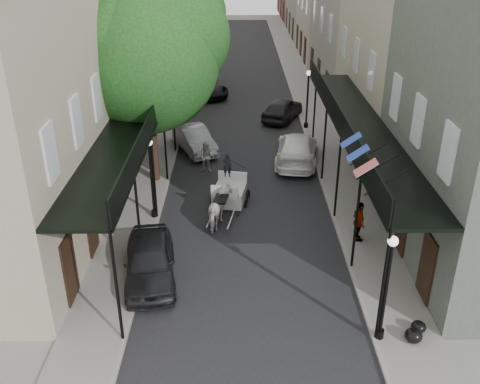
{
  "coord_description": "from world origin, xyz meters",
  "views": [
    {
      "loc": [
        -0.36,
        -15.11,
        11.71
      ],
      "look_at": [
        -0.26,
        5.43,
        1.6
      ],
      "focal_mm": 40.0,
      "sensor_mm": 36.0,
      "label": 1
    }
  ],
  "objects_px": {
    "horse": "(220,209)",
    "car_left_mid": "(195,139)",
    "car_right_near": "(297,149)",
    "pedestrian_sidewalk_right": "(359,222)",
    "tree_far": "(183,22)",
    "lamppost_left": "(152,177)",
    "lamppost_right_far": "(307,98)",
    "car_left_far": "(203,85)",
    "carriage": "(231,179)",
    "pedestrian_sidewalk_left": "(163,99)",
    "car_right_far": "(283,109)",
    "pedestrian_walking": "(207,157)",
    "tree_near": "(155,54)",
    "lamppost_right_near": "(386,287)",
    "car_left_near": "(150,261)"
  },
  "relations": [
    {
      "from": "horse",
      "to": "car_left_mid",
      "type": "xyz_separation_m",
      "value": [
        -1.76,
        8.86,
        -0.12
      ]
    },
    {
      "from": "lamppost_left",
      "to": "pedestrian_sidewalk_left",
      "type": "bearing_deg",
      "value": 95.64
    },
    {
      "from": "tree_near",
      "to": "horse",
      "type": "relative_size",
      "value": 4.9
    },
    {
      "from": "carriage",
      "to": "pedestrian_walking",
      "type": "xyz_separation_m",
      "value": [
        -1.32,
        3.32,
        -0.25
      ]
    },
    {
      "from": "pedestrian_walking",
      "to": "carriage",
      "type": "bearing_deg",
      "value": -59.04
    },
    {
      "from": "pedestrian_sidewalk_right",
      "to": "car_left_far",
      "type": "bearing_deg",
      "value": 9.64
    },
    {
      "from": "lamppost_right_near",
      "to": "carriage",
      "type": "height_order",
      "value": "lamppost_right_near"
    },
    {
      "from": "pedestrian_walking",
      "to": "pedestrian_sidewalk_right",
      "type": "height_order",
      "value": "pedestrian_sidewalk_right"
    },
    {
      "from": "car_left_far",
      "to": "lamppost_right_far",
      "type": "bearing_deg",
      "value": -71.66
    },
    {
      "from": "pedestrian_sidewalk_left",
      "to": "car_left_near",
      "type": "distance_m",
      "value": 20.59
    },
    {
      "from": "lamppost_right_near",
      "to": "pedestrian_sidewalk_left",
      "type": "height_order",
      "value": "lamppost_right_near"
    },
    {
      "from": "pedestrian_sidewalk_left",
      "to": "pedestrian_sidewalk_right",
      "type": "height_order",
      "value": "pedestrian_sidewalk_right"
    },
    {
      "from": "carriage",
      "to": "car_right_near",
      "type": "distance_m",
      "value": 5.86
    },
    {
      "from": "car_left_near",
      "to": "car_left_far",
      "type": "relative_size",
      "value": 0.81
    },
    {
      "from": "car_left_near",
      "to": "car_left_mid",
      "type": "distance_m",
      "value": 12.82
    },
    {
      "from": "tree_far",
      "to": "lamppost_left",
      "type": "height_order",
      "value": "tree_far"
    },
    {
      "from": "tree_far",
      "to": "lamppost_right_far",
      "type": "distance_m",
      "value": 11.05
    },
    {
      "from": "horse",
      "to": "pedestrian_sidewalk_left",
      "type": "relative_size",
      "value": 1.32
    },
    {
      "from": "lamppost_right_near",
      "to": "car_right_far",
      "type": "relative_size",
      "value": 0.85
    },
    {
      "from": "pedestrian_walking",
      "to": "car_right_far",
      "type": "bearing_deg",
      "value": 70.99
    },
    {
      "from": "carriage",
      "to": "pedestrian_sidewalk_right",
      "type": "relative_size",
      "value": 1.6
    },
    {
      "from": "car_right_near",
      "to": "pedestrian_sidewalk_right",
      "type": "bearing_deg",
      "value": 109.48
    },
    {
      "from": "lamppost_right_near",
      "to": "car_left_mid",
      "type": "bearing_deg",
      "value": 113.27
    },
    {
      "from": "carriage",
      "to": "lamppost_right_far",
      "type": "bearing_deg",
      "value": 74.14
    },
    {
      "from": "horse",
      "to": "car_left_near",
      "type": "height_order",
      "value": "horse"
    },
    {
      "from": "carriage",
      "to": "car_left_far",
      "type": "distance_m",
      "value": 18.26
    },
    {
      "from": "carriage",
      "to": "car_right_near",
      "type": "xyz_separation_m",
      "value": [
        3.61,
        4.6,
        -0.3
      ]
    },
    {
      "from": "car_right_far",
      "to": "pedestrian_walking",
      "type": "bearing_deg",
      "value": 85.99
    },
    {
      "from": "lamppost_left",
      "to": "pedestrian_sidewalk_right",
      "type": "bearing_deg",
      "value": -13.61
    },
    {
      "from": "lamppost_right_far",
      "to": "car_left_far",
      "type": "relative_size",
      "value": 0.67
    },
    {
      "from": "tree_far",
      "to": "pedestrian_walking",
      "type": "xyz_separation_m",
      "value": [
        2.25,
        -12.96,
        -5.0
      ]
    },
    {
      "from": "lamppost_right_far",
      "to": "pedestrian_sidewalk_right",
      "type": "relative_size",
      "value": 2.14
    },
    {
      "from": "pedestrian_sidewalk_left",
      "to": "car_left_near",
      "type": "bearing_deg",
      "value": 80.64
    },
    {
      "from": "lamppost_left",
      "to": "car_left_far",
      "type": "height_order",
      "value": "lamppost_left"
    },
    {
      "from": "lamppost_right_near",
      "to": "car_right_near",
      "type": "bearing_deg",
      "value": 94.61
    },
    {
      "from": "tree_near",
      "to": "carriage",
      "type": "bearing_deg",
      "value": -32.93
    },
    {
      "from": "car_left_mid",
      "to": "lamppost_right_far",
      "type": "bearing_deg",
      "value": 5.07
    },
    {
      "from": "lamppost_left",
      "to": "car_left_mid",
      "type": "distance_m",
      "value": 8.41
    },
    {
      "from": "horse",
      "to": "pedestrian_sidewalk_right",
      "type": "xyz_separation_m",
      "value": [
        5.7,
        -1.45,
        0.16
      ]
    },
    {
      "from": "lamppost_right_near",
      "to": "pedestrian_sidewalk_left",
      "type": "xyz_separation_m",
      "value": [
        -9.77,
        23.89,
        -1.19
      ]
    },
    {
      "from": "lamppost_left",
      "to": "car_left_mid",
      "type": "bearing_deg",
      "value": 81.5
    },
    {
      "from": "lamppost_right_near",
      "to": "car_right_far",
      "type": "height_order",
      "value": "lamppost_right_near"
    },
    {
      "from": "horse",
      "to": "car_right_far",
      "type": "bearing_deg",
      "value": -95.17
    },
    {
      "from": "lamppost_right_near",
      "to": "car_left_far",
      "type": "relative_size",
      "value": 0.67
    },
    {
      "from": "horse",
      "to": "car_left_mid",
      "type": "bearing_deg",
      "value": -69.26
    },
    {
      "from": "pedestrian_sidewalk_left",
      "to": "car_right_far",
      "type": "bearing_deg",
      "value": 151.86
    },
    {
      "from": "lamppost_left",
      "to": "tree_near",
      "type": "bearing_deg",
      "value": 91.34
    },
    {
      "from": "horse",
      "to": "car_left_near",
      "type": "xyz_separation_m",
      "value": [
        -2.49,
        -3.94,
        -0.06
      ]
    },
    {
      "from": "pedestrian_sidewalk_right",
      "to": "tree_near",
      "type": "bearing_deg",
      "value": 45.1
    },
    {
      "from": "lamppost_left",
      "to": "pedestrian_sidewalk_left",
      "type": "distance_m",
      "value": 16.01
    }
  ]
}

